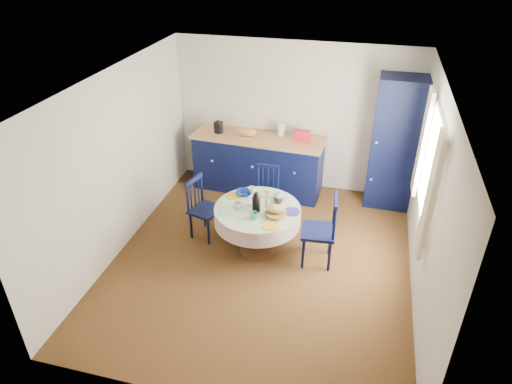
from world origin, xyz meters
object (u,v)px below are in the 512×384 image
Objects in this scene: chair_left at (203,208)px; mug_a at (237,206)px; chair_far at (267,193)px; chair_right at (322,230)px; dining_table at (258,215)px; pantry_cabinet at (396,144)px; mug_d at (252,191)px; mug_c at (278,200)px; cobalt_bowl at (244,193)px; kitchen_counter at (258,163)px; mug_b at (254,216)px.

chair_left is 0.72m from mug_a.
chair_far is 0.84× the size of chair_right.
chair_left is at bearing 168.27° from dining_table.
pantry_cabinet is 2.44m from mug_d.
chair_left is 1.14m from mug_c.
mug_d is at bearing 28.71° from cobalt_bowl.
kitchen_counter reaches higher than mug_b.
cobalt_bowl is (0.15, -1.41, 0.24)m from kitchen_counter.
chair_right is 1.17m from mug_a.
mug_b is 0.84× the size of mug_c.
mug_b is 0.47× the size of cobalt_bowl.
mug_d is 0.48× the size of cobalt_bowl.
chair_far is at bearing -138.41° from chair_right.
pantry_cabinet is 19.36× the size of mug_d.
chair_right is 1.22m from cobalt_bowl.
kitchen_counter reaches higher than mug_c.
pantry_cabinet is 2.16m from chair_far.
kitchen_counter reaches higher than cobalt_bowl.
mug_a is at bearing -87.99° from cobalt_bowl.
chair_left is 8.57× the size of mug_b.
chair_far is (0.79, 0.69, -0.03)m from chair_left.
dining_table is 1.37× the size of chair_far.
pantry_cabinet is 9.27× the size of cobalt_bowl.
pantry_cabinet is at bearing 148.72° from chair_right.
mug_c is (0.23, 0.21, 0.17)m from dining_table.
chair_far is 7.85× the size of mug_d.
cobalt_bowl is (-0.52, 0.09, -0.02)m from mug_c.
pantry_cabinet is 2.30× the size of chair_left.
mug_a is (0.60, -0.26, 0.29)m from chair_left.
chair_far is at bearing 95.48° from dining_table.
mug_b is 0.64m from mug_d.
dining_table is at bearing -133.56° from pantry_cabinet.
mug_b is (0.09, -1.14, 0.32)m from chair_far.
mug_b is (-1.75, -2.07, -0.30)m from pantry_cabinet.
mug_d reaches higher than mug_b.
dining_table is 9.13× the size of mug_c.
dining_table reaches higher than mug_d.
dining_table is at bearing -89.93° from chair_far.
mug_a reaches higher than cobalt_bowl.
chair_far is at bearing -64.08° from kitchen_counter.
chair_right is (0.87, -0.02, -0.07)m from dining_table.
mug_d is at bearing -60.14° from chair_left.
mug_b is at bearing -115.56° from mug_c.
chair_left reaches higher than chair_far.
mug_c is at bearing -19.08° from mug_d.
pantry_cabinet is at bearing 21.37° from chair_far.
chair_right is 9.52× the size of mug_b.
mug_a is at bearing -163.77° from dining_table.
pantry_cabinet is at bearing 36.92° from mug_d.
chair_right is at bearing -15.05° from cobalt_bowl.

